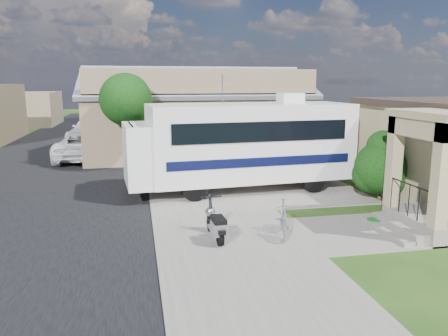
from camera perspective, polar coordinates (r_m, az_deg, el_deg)
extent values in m
plane|color=#1E3E10|center=(12.87, 4.41, -7.73)|extent=(120.00, 120.00, 0.00)
cube|color=black|center=(22.49, -21.75, -0.27)|extent=(9.00, 80.00, 0.02)
cube|color=slate|center=(22.23, -5.06, 0.42)|extent=(4.00, 80.00, 0.06)
cube|color=slate|center=(17.42, 5.17, -2.61)|extent=(7.00, 6.00, 0.05)
cube|color=slate|center=(13.12, 18.47, -7.81)|extent=(4.00, 3.00, 0.05)
cube|color=black|center=(17.08, 19.96, 2.21)|extent=(0.04, 1.10, 1.20)
cube|color=slate|center=(13.73, 25.37, -6.51)|extent=(1.60, 2.40, 0.50)
cube|color=slate|center=(13.19, 21.82, -7.32)|extent=(0.40, 2.16, 0.32)
cube|color=slate|center=(13.03, 20.49, -7.82)|extent=(0.35, 2.16, 0.16)
cube|color=tan|center=(13.83, 21.34, 0.77)|extent=(0.35, 0.35, 2.70)
cube|color=tan|center=(12.18, 26.48, -0.96)|extent=(0.35, 0.35, 2.70)
cube|color=tan|center=(12.84, 24.13, 4.78)|extent=(0.35, 2.40, 0.50)
cube|color=tan|center=(13.31, 27.17, 6.23)|extent=(2.10, 2.70, 0.20)
cylinder|color=black|center=(13.01, 23.14, -2.01)|extent=(0.04, 1.70, 0.04)
cube|color=#775E4A|center=(26.04, -3.91, 5.95)|extent=(12.00, 8.00, 3.60)
cube|color=#585963|center=(23.95, -3.35, 11.13)|extent=(12.50, 4.40, 1.78)
cube|color=#585963|center=(27.91, -4.52, 11.12)|extent=(12.50, 4.40, 1.78)
cube|color=#585963|center=(25.94, -4.00, 12.67)|extent=(12.50, 0.50, 0.22)
cube|color=#775E4A|center=(22.07, -2.65, 11.13)|extent=(11.76, 0.20, 1.30)
cube|color=#775E4A|center=(47.24, -25.78, 6.97)|extent=(8.00, 7.00, 3.20)
cylinder|color=black|center=(20.88, -12.50, 3.79)|extent=(0.20, 0.20, 3.15)
sphere|color=black|center=(20.73, -12.72, 8.73)|extent=(2.40, 2.40, 2.40)
sphere|color=black|center=(20.95, -11.55, 7.57)|extent=(1.68, 1.68, 1.68)
cylinder|color=black|center=(30.82, -12.19, 6.24)|extent=(0.20, 0.20, 3.29)
sphere|color=black|center=(30.72, -12.34, 9.74)|extent=(2.40, 2.40, 2.40)
sphere|color=black|center=(30.93, -11.55, 8.90)|extent=(1.68, 1.68, 1.68)
cylinder|color=black|center=(39.80, -12.04, 7.11)|extent=(0.20, 0.20, 3.01)
sphere|color=black|center=(39.73, -12.14, 9.58)|extent=(2.40, 2.40, 2.40)
sphere|color=black|center=(39.93, -11.53, 9.00)|extent=(1.68, 1.68, 1.68)
cube|color=white|center=(16.86, 3.39, 3.52)|extent=(7.89, 3.38, 2.86)
cube|color=white|center=(16.02, -11.25, 1.73)|extent=(1.09, 2.67, 2.20)
cube|color=black|center=(15.91, -12.04, 3.84)|extent=(0.26, 2.33, 0.99)
cube|color=black|center=(15.51, 5.12, 4.74)|extent=(6.52, 0.58, 0.71)
cube|color=black|center=(18.11, 1.94, 5.70)|extent=(6.52, 0.58, 0.71)
cube|color=black|center=(15.67, 5.05, 0.79)|extent=(6.90, 0.60, 0.33)
cube|color=black|center=(18.24, 1.92, 2.31)|extent=(6.90, 0.60, 0.33)
cube|color=white|center=(17.34, 8.66, 9.02)|extent=(0.94, 0.84, 0.38)
cylinder|color=#93939A|center=(16.38, -0.22, 10.26)|extent=(0.04, 0.04, 1.10)
cylinder|color=black|center=(15.32, -3.88, -2.70)|extent=(0.90, 0.38, 0.88)
cylinder|color=black|center=(17.63, -5.55, -0.88)|extent=(0.90, 0.38, 0.88)
cylinder|color=black|center=(16.88, 11.63, -1.61)|extent=(0.90, 0.38, 0.88)
cylinder|color=black|center=(19.00, 8.26, -0.07)|extent=(0.90, 0.38, 0.88)
cylinder|color=black|center=(16.44, 19.67, -2.81)|extent=(0.15, 0.15, 0.75)
sphere|color=black|center=(16.27, 19.87, 0.06)|extent=(1.87, 1.87, 1.87)
sphere|color=black|center=(16.64, 20.56, 1.56)|extent=(1.49, 1.49, 1.49)
sphere|color=black|center=(16.34, 18.62, -0.82)|extent=(1.31, 1.31, 1.31)
sphere|color=black|center=(16.21, 20.85, -1.40)|extent=(1.12, 1.12, 1.12)
sphere|color=black|center=(16.15, 20.04, 2.66)|extent=(1.12, 1.12, 1.12)
cylinder|color=black|center=(11.24, -0.52, -9.00)|extent=(0.15, 0.46, 0.45)
cylinder|color=black|center=(12.28, -1.79, -7.23)|extent=(0.15, 0.46, 0.45)
cube|color=#93939A|center=(11.69, -1.13, -7.87)|extent=(0.34, 0.58, 0.08)
cube|color=#93939A|center=(11.26, -0.65, -7.84)|extent=(0.38, 0.59, 0.31)
cube|color=black|center=(11.25, -0.71, -6.76)|extent=(0.34, 0.63, 0.12)
cube|color=black|center=(11.04, -0.33, -8.37)|extent=(0.20, 0.22, 0.10)
cylinder|color=black|center=(12.09, -1.73, -5.48)|extent=(0.10, 0.35, 0.86)
sphere|color=#93939A|center=(12.18, -1.80, -5.71)|extent=(0.29, 0.29, 0.29)
sphere|color=black|center=(12.26, -1.89, -5.60)|extent=(0.12, 0.12, 0.12)
cylinder|color=black|center=(11.91, -1.66, -3.78)|extent=(0.57, 0.07, 0.04)
cube|color=black|center=(12.25, -1.80, -6.68)|extent=(0.16, 0.30, 0.06)
imported|color=#93939A|center=(12.02, 7.76, -6.80)|extent=(0.85, 1.64, 0.95)
imported|color=white|center=(24.97, -17.78, 2.82)|extent=(2.82, 5.63, 1.53)
imported|color=white|center=(31.92, -16.74, 4.80)|extent=(3.45, 6.37, 1.75)
cylinder|color=#13611D|center=(13.70, 18.98, -6.77)|extent=(0.38, 0.38, 0.17)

